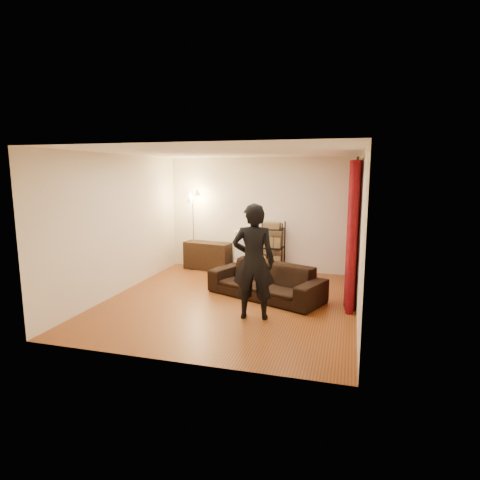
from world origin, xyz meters
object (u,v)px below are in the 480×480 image
(sofa, at_px, (266,281))
(person, at_px, (254,262))
(media_cabinet, at_px, (208,256))
(floor_lamp, at_px, (193,230))
(wire_shelf, at_px, (272,247))
(storage_boxes, at_px, (242,251))

(sofa, relative_size, person, 1.17)
(media_cabinet, height_order, floor_lamp, floor_lamp)
(sofa, relative_size, wire_shelf, 1.82)
(media_cabinet, distance_m, wire_shelf, 1.60)
(sofa, height_order, person, person)
(storage_boxes, bearing_deg, floor_lamp, -172.50)
(storage_boxes, xyz_separation_m, floor_lamp, (-1.20, -0.16, 0.47))
(sofa, distance_m, media_cabinet, 2.57)
(sofa, height_order, storage_boxes, storage_boxes)
(media_cabinet, xyz_separation_m, storage_boxes, (0.85, 0.12, 0.15))
(media_cabinet, bearing_deg, person, -48.46)
(storage_boxes, relative_size, wire_shelf, 0.80)
(person, distance_m, storage_boxes, 3.24)
(person, xyz_separation_m, storage_boxes, (-1.01, 3.04, -0.46))
(sofa, relative_size, media_cabinet, 1.93)
(person, xyz_separation_m, floor_lamp, (-2.21, 2.88, 0.01))
(storage_boxes, bearing_deg, sofa, -62.97)
(wire_shelf, bearing_deg, media_cabinet, 157.81)
(media_cabinet, distance_m, floor_lamp, 0.71)
(sofa, distance_m, person, 1.27)
(wire_shelf, relative_size, floor_lamp, 0.64)
(person, relative_size, media_cabinet, 1.64)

